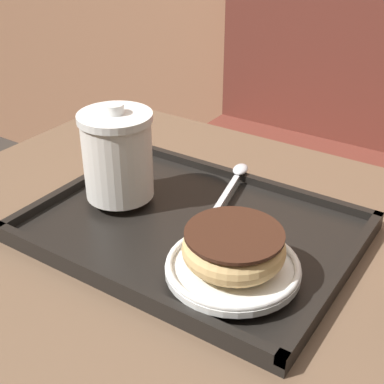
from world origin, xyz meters
The scene contains 6 objects.
cafe_table centered at (0.00, 0.00, 0.54)m, with size 0.86×0.69×0.71m.
serving_tray centered at (-0.01, 0.01, 0.71)m, with size 0.41×0.31×0.02m.
coffee_cup_front centered at (-0.13, 0.01, 0.79)m, with size 0.10×0.10×0.13m.
plate_with_chocolate_donut centered at (0.09, -0.06, 0.74)m, with size 0.15×0.15×0.01m.
donut_chocolate_glazed centered at (0.09, -0.06, 0.77)m, with size 0.11×0.11×0.04m.
spoon centered at (-0.01, 0.13, 0.74)m, with size 0.05×0.17×0.01m.
Camera 1 is at (0.32, -0.48, 1.11)m, focal length 50.00 mm.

